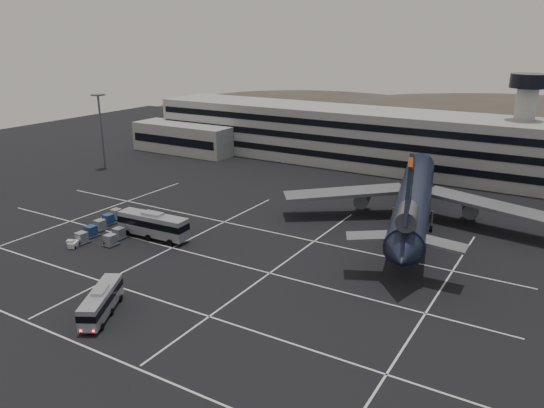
{
  "coord_description": "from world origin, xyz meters",
  "views": [
    {
      "loc": [
        47.25,
        -54.24,
        32.29
      ],
      "look_at": [
        3.92,
        18.14,
        5.0
      ],
      "focal_mm": 35.0,
      "sensor_mm": 36.0,
      "label": 1
    }
  ],
  "objects_px": {
    "bus_near": "(101,301)",
    "tug_a": "(107,220)",
    "bus_far": "(153,224)",
    "uld_cluster": "(114,226)",
    "trijet_main": "(414,198)"
  },
  "relations": [
    {
      "from": "uld_cluster",
      "to": "bus_near",
      "type": "bearing_deg",
      "value": -45.78
    },
    {
      "from": "tug_a",
      "to": "bus_far",
      "type": "bearing_deg",
      "value": 8.1
    },
    {
      "from": "trijet_main",
      "to": "uld_cluster",
      "type": "xyz_separation_m",
      "value": [
        -43.06,
        -28.38,
        -4.34
      ]
    },
    {
      "from": "trijet_main",
      "to": "bus_far",
      "type": "bearing_deg",
      "value": -155.42
    },
    {
      "from": "trijet_main",
      "to": "bus_near",
      "type": "distance_m",
      "value": 54.31
    },
    {
      "from": "bus_far",
      "to": "uld_cluster",
      "type": "relative_size",
      "value": 0.81
    },
    {
      "from": "trijet_main",
      "to": "tug_a",
      "type": "distance_m",
      "value": 54.1
    },
    {
      "from": "bus_near",
      "to": "bus_far",
      "type": "bearing_deg",
      "value": 90.09
    },
    {
      "from": "uld_cluster",
      "to": "tug_a",
      "type": "bearing_deg",
      "value": 152.36
    },
    {
      "from": "uld_cluster",
      "to": "bus_far",
      "type": "bearing_deg",
      "value": 7.91
    },
    {
      "from": "trijet_main",
      "to": "uld_cluster",
      "type": "height_order",
      "value": "trijet_main"
    },
    {
      "from": "bus_far",
      "to": "uld_cluster",
      "type": "bearing_deg",
      "value": 95.03
    },
    {
      "from": "trijet_main",
      "to": "tug_a",
      "type": "relative_size",
      "value": 23.57
    },
    {
      "from": "bus_near",
      "to": "tug_a",
      "type": "height_order",
      "value": "bus_near"
    },
    {
      "from": "bus_near",
      "to": "tug_a",
      "type": "relative_size",
      "value": 4.02
    }
  ]
}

